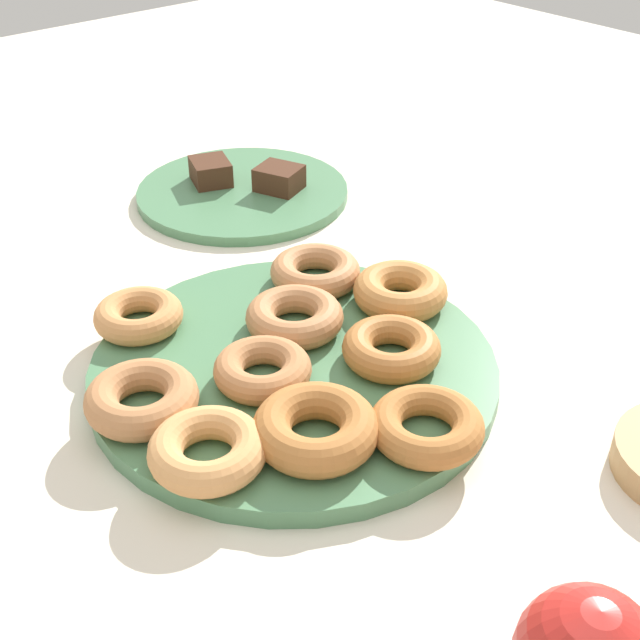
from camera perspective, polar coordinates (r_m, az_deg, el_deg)
The scene contains 15 objects.
ground_plane at distance 0.74m, azimuth -1.76°, elevation -3.84°, with size 2.40×2.40×0.00m, color beige.
donut_plate at distance 0.74m, azimuth -1.77°, elevation -3.32°, with size 0.35×0.35×0.02m, color #4C7F56.
donut_0 at distance 0.83m, azimuth -0.32°, elevation 3.27°, with size 0.09×0.09×0.03m, color #B27547.
donut_1 at distance 0.77m, azimuth -1.72°, elevation 0.22°, with size 0.09×0.09×0.03m, color #B27547.
donut_2 at distance 0.73m, azimuth 4.81°, elevation -1.90°, with size 0.09×0.09×0.03m, color #AD6B33.
donut_3 at distance 0.63m, azimuth -7.56°, elevation -8.65°, with size 0.09×0.09×0.03m, color tan.
donut_4 at distance 0.64m, azimuth -0.29°, elevation -7.29°, with size 0.10×0.10×0.03m, color #AD6B33.
donut_5 at distance 0.80m, azimuth 5.41°, elevation 1.94°, with size 0.09×0.09×0.03m, color #BC7A3D.
donut_6 at distance 0.70m, azimuth -3.88°, elevation -3.34°, with size 0.08×0.08×0.03m, color #B27547.
donut_7 at distance 0.79m, azimuth -12.09°, elevation 0.30°, with size 0.08×0.08×0.02m, color #C6844C.
donut_8 at distance 0.69m, azimuth -11.88°, elevation -5.20°, with size 0.09×0.09×0.03m, color #B27547.
donut_9 at distance 0.65m, azimuth 7.18°, elevation -7.07°, with size 0.09×0.09×0.02m, color #AD6B33.
cake_plate at distance 1.06m, azimuth -5.21°, elevation 8.52°, with size 0.26×0.26×0.01m, color #4C7F56.
brownie_near at distance 1.07m, azimuth -7.35°, elevation 9.86°, with size 0.05×0.04×0.03m, color #472819.
brownie_far at distance 1.04m, azimuth -2.76°, elevation 9.48°, with size 0.05×0.04×0.03m, color #472819.
Camera 1 is at (0.46, -0.37, 0.45)m, focal length 47.66 mm.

